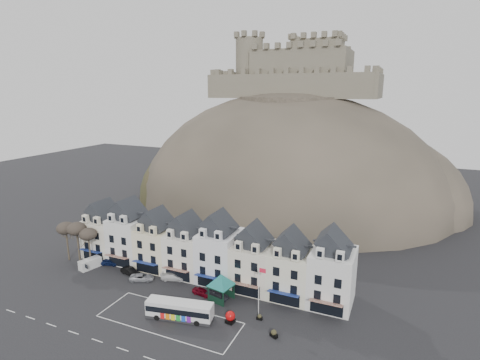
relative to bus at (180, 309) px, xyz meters
name	(u,v)px	position (x,y,z in m)	size (l,w,h in m)	color
ground	(154,321)	(-3.36, -2.10, -1.62)	(300.00, 300.00, 0.00)	black
coach_bay_markings	(169,320)	(-1.36, -0.85, -1.62)	(22.00, 7.50, 0.01)	silver
townhouse_terrace	(205,249)	(-3.22, 13.87, 3.68)	(54.40, 9.35, 11.80)	#EDE6CD
castle_hill	(290,202)	(-2.11, 66.85, -1.51)	(100.00, 76.00, 68.00)	#37342B
castle	(298,71)	(-2.86, 73.83, 38.58)	(50.20, 22.20, 22.00)	#696150
tree_left_far	(66,228)	(-32.36, 8.40, 5.28)	(3.61, 3.61, 8.24)	#342C21
tree_left_mid	(76,229)	(-29.36, 8.40, 5.62)	(3.78, 3.78, 8.64)	#342C21
tree_left_near	(88,234)	(-26.36, 8.40, 4.94)	(3.43, 3.43, 7.84)	#342C21
bus	(180,309)	(0.00, 0.00, 0.00)	(10.63, 4.32, 2.93)	#262628
bus_shelter	(221,280)	(3.44, 7.40, 2.03)	(7.28, 7.28, 4.70)	black
red_buoy	(230,317)	(7.49, 2.27, -0.67)	(1.50, 1.50, 1.85)	black
flagpole	(259,287)	(10.73, 5.97, 3.08)	(1.19, 0.12, 8.23)	silver
white_van	(90,263)	(-25.53, 7.40, -0.67)	(2.80, 4.45, 1.89)	silver
planter_west	(260,317)	(11.29, 4.73, -1.19)	(0.91, 0.63, 0.90)	black
planter_east	(274,334)	(14.64, 1.63, -1.07)	(1.28, 0.98, 1.15)	black
car_navy	(109,262)	(-22.98, 9.90, -0.97)	(1.52, 3.79, 1.29)	#0D1841
car_black	(130,271)	(-16.44, 8.32, -0.93)	(1.45, 4.15, 1.37)	black
car_silver	(142,277)	(-12.96, 7.40, -1.00)	(2.05, 4.38, 1.24)	#A9ABB1
car_white	(173,277)	(-7.76, 9.90, -0.96)	(1.86, 4.56, 1.32)	white
car_maroon	(202,292)	(-0.30, 7.40, -1.01)	(1.44, 3.57, 1.22)	#5D0511
car_charcoal	(217,295)	(2.64, 7.40, -0.98)	(1.36, 3.90, 1.28)	black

